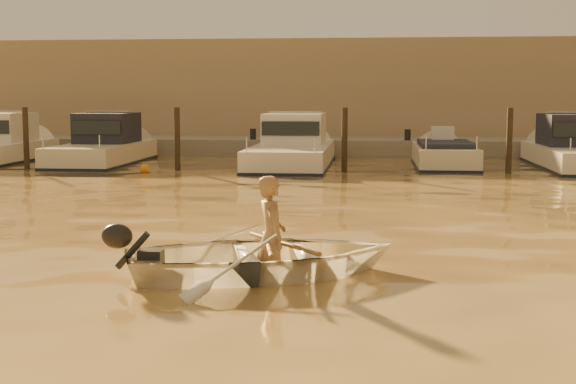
# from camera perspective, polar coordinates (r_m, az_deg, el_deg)

# --- Properties ---
(ground_plane) EXTENTS (160.00, 160.00, 0.00)m
(ground_plane) POSITION_cam_1_polar(r_m,az_deg,el_deg) (11.37, 2.55, -5.15)
(ground_plane) COLOR olive
(ground_plane) RESTS_ON ground
(dinghy) EXTENTS (4.27, 3.65, 0.75)m
(dinghy) POSITION_cam_1_polar(r_m,az_deg,el_deg) (10.63, -1.71, -4.59)
(dinghy) COLOR white
(dinghy) RESTS_ON ground_plane
(person) EXTENTS (0.57, 0.69, 1.62)m
(person) POSITION_cam_1_polar(r_m,az_deg,el_deg) (10.61, -1.18, -3.20)
(person) COLOR #9B734D
(person) RESTS_ON dinghy
(outboard_motor) EXTENTS (0.98, 0.68, 0.70)m
(outboard_motor) POSITION_cam_1_polar(r_m,az_deg,el_deg) (10.42, -9.82, -4.78)
(outboard_motor) COLOR black
(outboard_motor) RESTS_ON dinghy
(oar_port) EXTENTS (1.16, 1.82, 0.13)m
(oar_port) POSITION_cam_1_polar(r_m,az_deg,el_deg) (10.66, -0.39, -3.65)
(oar_port) COLOR brown
(oar_port) RESTS_ON dinghy
(oar_starboard) EXTENTS (0.42, 2.08, 0.13)m
(oar_starboard) POSITION_cam_1_polar(r_m,az_deg,el_deg) (10.61, -1.44, -3.70)
(oar_starboard) COLOR brown
(oar_starboard) RESTS_ON dinghy
(moored_boat_1) EXTENTS (2.29, 6.79, 1.75)m
(moored_boat_1) POSITION_cam_1_polar(r_m,az_deg,el_deg) (28.73, -13.08, 3.23)
(moored_boat_1) COLOR beige
(moored_boat_1) RESTS_ON ground_plane
(moored_boat_2) EXTENTS (2.52, 8.37, 1.75)m
(moored_boat_2) POSITION_cam_1_polar(r_m,az_deg,el_deg) (27.29, 0.33, 3.23)
(moored_boat_2) COLOR silver
(moored_boat_2) RESTS_ON ground_plane
(moored_boat_3) EXTENTS (1.91, 5.57, 0.95)m
(moored_boat_3) POSITION_cam_1_polar(r_m,az_deg,el_deg) (27.29, 11.05, 2.26)
(moored_boat_3) COLOR beige
(moored_boat_3) RESTS_ON ground_plane
(piling_0) EXTENTS (0.18, 0.18, 2.20)m
(piling_0) POSITION_cam_1_polar(r_m,az_deg,el_deg) (27.33, -18.13, 3.47)
(piling_0) COLOR #2D2319
(piling_0) RESTS_ON ground_plane
(piling_1) EXTENTS (0.18, 0.18, 2.20)m
(piling_1) POSITION_cam_1_polar(r_m,az_deg,el_deg) (25.69, -7.88, 3.55)
(piling_1) COLOR #2D2319
(piling_1) RESTS_ON ground_plane
(piling_2) EXTENTS (0.18, 0.18, 2.20)m
(piling_2) POSITION_cam_1_polar(r_m,az_deg,el_deg) (24.96, 4.04, 3.50)
(piling_2) COLOR #2D2319
(piling_2) RESTS_ON ground_plane
(piling_3) EXTENTS (0.18, 0.18, 2.20)m
(piling_3) POSITION_cam_1_polar(r_m,az_deg,el_deg) (25.28, 15.46, 3.31)
(piling_3) COLOR #2D2319
(piling_3) RESTS_ON ground_plane
(fender_b) EXTENTS (0.30, 0.30, 0.30)m
(fender_b) POSITION_cam_1_polar(r_m,az_deg,el_deg) (25.28, -10.15, 1.63)
(fender_b) COLOR orange
(fender_b) RESTS_ON ground_plane
(fender_c) EXTENTS (0.30, 0.30, 0.30)m
(fender_c) POSITION_cam_1_polar(r_m,az_deg,el_deg) (24.23, 1.00, 1.52)
(fender_c) COLOR white
(fender_c) RESTS_ON ground_plane
(fender_d) EXTENTS (0.30, 0.30, 0.30)m
(fender_d) POSITION_cam_1_polar(r_m,az_deg,el_deg) (25.24, 13.35, 1.55)
(fender_d) COLOR #D24318
(fender_d) RESTS_ON ground_plane
(quay) EXTENTS (52.00, 4.00, 1.00)m
(quay) POSITION_cam_1_polar(r_m,az_deg,el_deg) (32.68, 4.86, 2.97)
(quay) COLOR gray
(quay) RESTS_ON ground_plane
(waterfront_building) EXTENTS (46.00, 7.00, 4.80)m
(waterfront_building) POSITION_cam_1_polar(r_m,az_deg,el_deg) (38.10, 5.07, 6.91)
(waterfront_building) COLOR #9E8466
(waterfront_building) RESTS_ON quay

